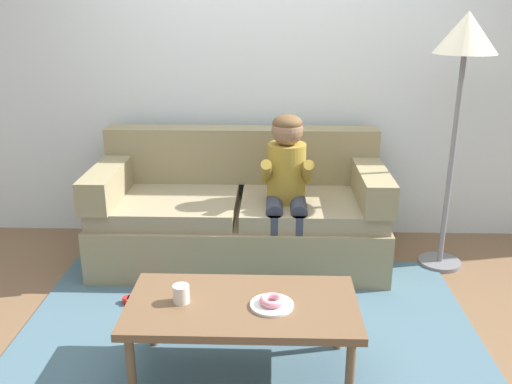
% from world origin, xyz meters
% --- Properties ---
extents(ground, '(10.00, 10.00, 0.00)m').
position_xyz_m(ground, '(0.00, 0.00, 0.00)').
color(ground, brown).
extents(wall_back, '(8.00, 0.10, 2.80)m').
position_xyz_m(wall_back, '(0.00, 1.40, 1.40)').
color(wall_back, silver).
rests_on(wall_back, ground).
extents(area_rug, '(2.61, 2.06, 0.01)m').
position_xyz_m(area_rug, '(0.00, -0.25, 0.01)').
color(area_rug, '#476675').
rests_on(area_rug, ground).
extents(couch, '(2.03, 0.90, 0.91)m').
position_xyz_m(couch, '(-0.10, 0.84, 0.34)').
color(couch, '#8C7F5B').
rests_on(couch, ground).
extents(coffee_table, '(1.12, 0.58, 0.42)m').
position_xyz_m(coffee_table, '(-0.01, -0.52, 0.38)').
color(coffee_table, brown).
rests_on(coffee_table, ground).
extents(person_child, '(0.34, 0.58, 1.10)m').
position_xyz_m(person_child, '(0.23, 0.64, 0.67)').
color(person_child, olive).
rests_on(person_child, ground).
extents(plate, '(0.21, 0.21, 0.01)m').
position_xyz_m(plate, '(0.13, -0.55, 0.42)').
color(plate, white).
rests_on(plate, coffee_table).
extents(donut, '(0.15, 0.15, 0.04)m').
position_xyz_m(donut, '(0.13, -0.55, 0.45)').
color(donut, pink).
rests_on(donut, plate).
extents(mug, '(0.08, 0.08, 0.09)m').
position_xyz_m(mug, '(-0.30, -0.53, 0.46)').
color(mug, silver).
rests_on(mug, coffee_table).
extents(toy_controller, '(0.23, 0.09, 0.05)m').
position_xyz_m(toy_controller, '(-0.69, 0.15, 0.03)').
color(toy_controller, red).
rests_on(toy_controller, ground).
extents(floor_lamp, '(0.40, 0.40, 1.75)m').
position_xyz_m(floor_lamp, '(1.35, 0.77, 1.49)').
color(floor_lamp, slate).
rests_on(floor_lamp, ground).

